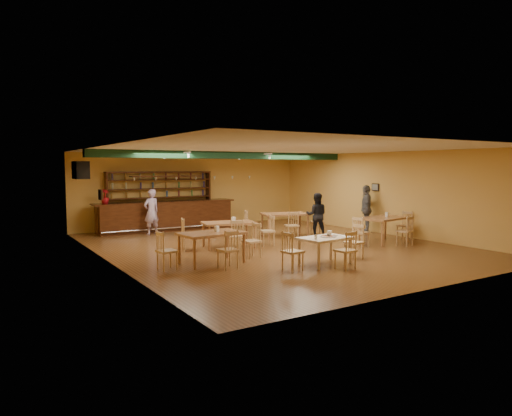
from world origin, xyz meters
TOP-DOWN VIEW (x-y plane):
  - floor at (0.00, 0.00)m, footprint 12.00×12.00m
  - ceiling_beam at (0.00, 2.80)m, footprint 10.00×0.30m
  - track_rail_left at (-1.80, 3.40)m, footprint 0.05×2.50m
  - track_rail_right at (1.40, 3.40)m, footprint 0.05×2.50m
  - ac_unit at (-4.80, 4.20)m, footprint 0.34×0.70m
  - picture_left at (-4.97, 1.00)m, footprint 0.04×0.34m
  - picture_right at (4.97, 0.50)m, footprint 0.04×0.34m
  - bar_counter at (-1.51, 5.15)m, footprint 5.53×0.85m
  - back_bar_hutch at (-1.51, 5.78)m, footprint 4.28×0.40m
  - poinsettia at (-3.82, 5.15)m, footprint 0.38×0.38m
  - dining_table_a at (-1.31, 0.44)m, footprint 1.74×1.27m
  - dining_table_b at (1.59, 1.58)m, footprint 1.82×1.38m
  - dining_table_c at (-2.81, -1.41)m, footprint 1.67×1.09m
  - dining_table_d at (3.40, -1.41)m, footprint 1.82×1.29m
  - near_table at (-0.45, -3.04)m, footprint 1.38×0.97m
  - pizza_tray at (-0.36, -3.04)m, footprint 0.54×0.54m
  - parmesan_shaker at (-0.87, -3.18)m, footprint 0.08×0.08m
  - napkin_stack at (-0.13, -2.85)m, footprint 0.25×0.23m
  - pizza_server at (-0.22, -2.99)m, footprint 0.33×0.18m
  - side_plate at (0.06, -3.23)m, footprint 0.24×0.24m
  - patron_bar at (-2.39, 4.33)m, footprint 0.68×0.52m
  - patron_right_a at (2.39, 0.78)m, footprint 0.95×0.92m
  - patron_right_b at (4.60, 0.59)m, footprint 1.01×1.07m

SIDE VIEW (x-z plane):
  - floor at x=0.00m, z-range 0.00..0.00m
  - near_table at x=-0.45m, z-range 0.00..0.70m
  - dining_table_a at x=-1.31m, z-range 0.00..0.78m
  - dining_table_c at x=-2.81m, z-range 0.00..0.80m
  - dining_table_b at x=1.59m, z-range 0.00..0.80m
  - dining_table_d at x=3.40m, z-range 0.00..0.83m
  - bar_counter at x=-1.51m, z-range 0.00..1.13m
  - side_plate at x=0.06m, z-range 0.70..0.71m
  - pizza_tray at x=-0.36m, z-range 0.70..0.71m
  - napkin_stack at x=-0.13m, z-range 0.70..0.73m
  - pizza_server at x=-0.22m, z-range 0.71..0.72m
  - parmesan_shaker at x=-0.87m, z-range 0.70..0.81m
  - patron_right_a at x=2.39m, z-range 0.00..1.54m
  - patron_bar at x=-2.39m, z-range 0.00..1.66m
  - patron_right_b at x=4.60m, z-range 0.00..1.78m
  - back_bar_hutch at x=-1.51m, z-range 0.00..2.28m
  - poinsettia at x=-3.82m, z-range 1.13..1.66m
  - picture_left at x=-4.97m, z-range 1.56..1.84m
  - picture_right at x=4.97m, z-range 1.56..1.84m
  - ac_unit at x=-4.80m, z-range 2.11..2.59m
  - ceiling_beam at x=0.00m, z-range 2.75..3.00m
  - track_rail_left at x=-1.80m, z-range 2.92..2.96m
  - track_rail_right at x=1.40m, z-range 2.92..2.96m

